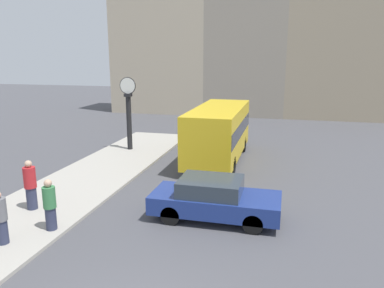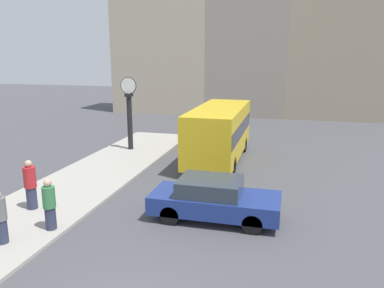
{
  "view_description": "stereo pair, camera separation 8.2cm",
  "coord_description": "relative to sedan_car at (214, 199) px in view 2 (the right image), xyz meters",
  "views": [
    {
      "loc": [
        2.84,
        -5.62,
        5.53
      ],
      "look_at": [
        -0.82,
        8.82,
        2.04
      ],
      "focal_mm": 35.0,
      "sensor_mm": 36.0,
      "label": 1
    },
    {
      "loc": [
        2.92,
        -5.6,
        5.53
      ],
      "look_at": [
        -0.82,
        8.82,
        2.04
      ],
      "focal_mm": 35.0,
      "sensor_mm": 36.0,
      "label": 2
    }
  ],
  "objects": [
    {
      "name": "sidewalk_corner",
      "position": [
        -6.37,
        2.38,
        -0.67
      ],
      "size": [
        3.97,
        21.47,
        0.11
      ],
      "primitive_type": "cube",
      "color": "#A39E93",
      "rests_on": "ground_plane"
    },
    {
      "name": "building_row",
      "position": [
        -0.01,
        24.88,
        6.68
      ],
      "size": [
        28.45,
        5.0,
        16.33
      ],
      "color": "#B7A88E",
      "rests_on": "ground_plane"
    },
    {
      "name": "sedan_car",
      "position": [
        0.0,
        0.0,
        0.0
      ],
      "size": [
        4.43,
        1.89,
        1.45
      ],
      "color": "navy",
      "rests_on": "ground_plane"
    },
    {
      "name": "bus_distant",
      "position": [
        -1.19,
        7.45,
        0.92
      ],
      "size": [
        2.44,
        7.47,
        2.91
      ],
      "color": "gold",
      "rests_on": "ground_plane"
    },
    {
      "name": "street_clock",
      "position": [
        -6.71,
        8.22,
        1.55
      ],
      "size": [
        0.98,
        0.38,
        4.26
      ],
      "color": "black",
      "rests_on": "sidewalk_corner"
    },
    {
      "name": "pedestrian_red_top",
      "position": [
        -6.53,
        -1.05,
        0.29
      ],
      "size": [
        0.43,
        0.43,
        1.83
      ],
      "color": "#2D334C",
      "rests_on": "sidewalk_corner"
    },
    {
      "name": "pedestrian_green_hoodie",
      "position": [
        -4.85,
        -2.34,
        0.21
      ],
      "size": [
        0.4,
        0.4,
        1.68
      ],
      "color": "#2D334C",
      "rests_on": "sidewalk_corner"
    },
    {
      "name": "pedestrian_grey_jacket",
      "position": [
        -5.7,
        -3.51,
        0.18
      ],
      "size": [
        0.4,
        0.4,
        1.62
      ],
      "color": "#2D334C",
      "rests_on": "sidewalk_corner"
    }
  ]
}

